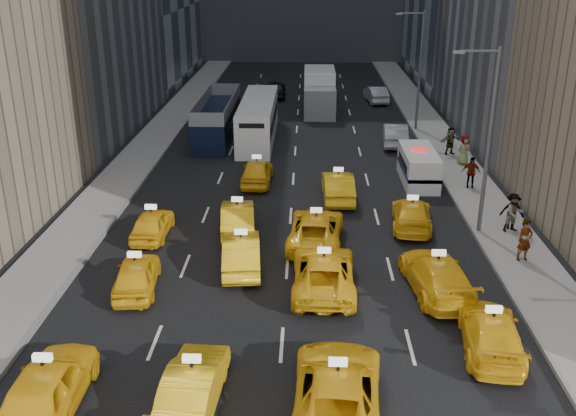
% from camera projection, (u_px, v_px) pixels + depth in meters
% --- Properties ---
extents(ground, '(160.00, 160.00, 0.00)m').
position_uv_depth(ground, '(279.00, 379.00, 20.68)').
color(ground, black).
rests_on(ground, ground).
extents(sidewalk_west, '(3.00, 90.00, 0.15)m').
position_uv_depth(sidewalk_west, '(143.00, 153.00, 44.19)').
color(sidewalk_west, gray).
rests_on(sidewalk_west, ground).
extents(sidewalk_east, '(3.00, 90.00, 0.15)m').
position_uv_depth(sidewalk_east, '(449.00, 155.00, 43.60)').
color(sidewalk_east, gray).
rests_on(sidewalk_east, ground).
extents(curb_west, '(0.15, 90.00, 0.18)m').
position_uv_depth(curb_west, '(164.00, 153.00, 44.15)').
color(curb_west, slate).
rests_on(curb_west, ground).
extents(curb_east, '(0.15, 90.00, 0.18)m').
position_uv_depth(curb_east, '(428.00, 155.00, 43.64)').
color(curb_east, slate).
rests_on(curb_east, ground).
extents(streetlight_near, '(2.15, 0.22, 9.00)m').
position_uv_depth(streetlight_near, '(487.00, 136.00, 29.77)').
color(streetlight_near, '#595B60').
rests_on(streetlight_near, ground).
extents(streetlight_far, '(2.15, 0.22, 9.00)m').
position_uv_depth(streetlight_far, '(419.00, 67.00, 48.37)').
color(streetlight_far, '#595B60').
rests_on(streetlight_far, ground).
extents(taxi_4, '(1.97, 4.86, 1.65)m').
position_uv_depth(taxi_4, '(47.00, 387.00, 18.99)').
color(taxi_4, yellow).
rests_on(taxi_4, ground).
extents(taxi_5, '(1.76, 4.40, 1.42)m').
position_uv_depth(taxi_5, '(193.00, 385.00, 19.29)').
color(taxi_5, yellow).
rests_on(taxi_5, ground).
extents(taxi_6, '(2.96, 5.80, 1.57)m').
position_uv_depth(taxi_6, '(337.00, 391.00, 18.91)').
color(taxi_6, yellow).
rests_on(taxi_6, ground).
extents(taxi_7, '(2.46, 4.92, 1.37)m').
position_uv_depth(taxi_7, '(491.00, 332.00, 22.02)').
color(taxi_7, yellow).
rests_on(taxi_7, ground).
extents(taxi_8, '(2.07, 4.21, 1.38)m').
position_uv_depth(taxi_8, '(136.00, 275.00, 25.97)').
color(taxi_8, yellow).
rests_on(taxi_8, ground).
extents(taxi_9, '(1.99, 4.65, 1.49)m').
position_uv_depth(taxi_9, '(241.00, 252.00, 27.83)').
color(taxi_9, yellow).
rests_on(taxi_9, ground).
extents(taxi_10, '(2.58, 5.45, 1.50)m').
position_uv_depth(taxi_10, '(324.00, 272.00, 26.09)').
color(taxi_10, yellow).
rests_on(taxi_10, ground).
extents(taxi_11, '(2.73, 5.48, 1.53)m').
position_uv_depth(taxi_11, '(437.00, 275.00, 25.81)').
color(taxi_11, yellow).
rests_on(taxi_11, ground).
extents(taxi_12, '(1.60, 3.92, 1.33)m').
position_uv_depth(taxi_12, '(152.00, 224.00, 30.96)').
color(taxi_12, yellow).
rests_on(taxi_12, ground).
extents(taxi_13, '(2.04, 4.66, 1.49)m').
position_uv_depth(taxi_13, '(238.00, 218.00, 31.50)').
color(taxi_13, yellow).
rests_on(taxi_13, ground).
extents(taxi_14, '(2.86, 5.46, 1.47)m').
position_uv_depth(taxi_14, '(316.00, 229.00, 30.22)').
color(taxi_14, yellow).
rests_on(taxi_14, ground).
extents(taxi_15, '(2.42, 4.84, 1.35)m').
position_uv_depth(taxi_15, '(412.00, 214.00, 32.10)').
color(taxi_15, yellow).
rests_on(taxi_15, ground).
extents(taxi_16, '(1.83, 4.36, 1.47)m').
position_uv_depth(taxi_16, '(257.00, 172.00, 38.15)').
color(taxi_16, yellow).
rests_on(taxi_16, ground).
extents(taxi_17, '(1.76, 4.71, 1.54)m').
position_uv_depth(taxi_17, '(338.00, 186.00, 35.70)').
color(taxi_17, yellow).
rests_on(taxi_17, ground).
extents(nypd_van, '(2.00, 4.97, 2.12)m').
position_uv_depth(nypd_van, '(418.00, 167.00, 38.35)').
color(nypd_van, silver).
rests_on(nypd_van, ground).
extents(double_decker, '(3.76, 10.66, 3.04)m').
position_uv_depth(double_decker, '(217.00, 118.00, 47.67)').
color(double_decker, black).
rests_on(double_decker, ground).
extents(city_bus, '(3.62, 11.57, 2.94)m').
position_uv_depth(city_bus, '(258.00, 120.00, 47.33)').
color(city_bus, silver).
rests_on(city_bus, ground).
extents(box_truck, '(3.37, 7.91, 3.52)m').
position_uv_depth(box_truck, '(319.00, 92.00, 55.64)').
color(box_truck, silver).
rests_on(box_truck, ground).
extents(misc_car_0, '(2.02, 4.86, 1.56)m').
position_uv_depth(misc_car_0, '(395.00, 134.00, 46.05)').
color(misc_car_0, '#A1A2A8').
rests_on(misc_car_0, ground).
extents(misc_car_1, '(2.77, 5.24, 1.40)m').
position_uv_depth(misc_car_1, '(226.00, 103.00, 56.10)').
color(misc_car_1, black).
rests_on(misc_car_1, ground).
extents(misc_car_2, '(2.25, 5.33, 1.54)m').
position_uv_depth(misc_car_2, '(316.00, 82.00, 64.89)').
color(misc_car_2, slate).
rests_on(misc_car_2, ground).
extents(misc_car_3, '(2.03, 4.80, 1.62)m').
position_uv_depth(misc_car_3, '(276.00, 89.00, 61.49)').
color(misc_car_3, black).
rests_on(misc_car_3, ground).
extents(misc_car_4, '(2.09, 4.68, 1.49)m').
position_uv_depth(misc_car_4, '(376.00, 94.00, 59.50)').
color(misc_car_4, '#A9ADB1').
rests_on(misc_car_4, ground).
extents(pedestrian_0, '(0.79, 0.61, 1.91)m').
position_uv_depth(pedestrian_0, '(525.00, 240.00, 28.12)').
color(pedestrian_0, gray).
rests_on(pedestrian_0, sidewalk_east).
extents(pedestrian_1, '(1.01, 0.70, 1.90)m').
position_uv_depth(pedestrian_1, '(514.00, 213.00, 31.10)').
color(pedestrian_1, gray).
rests_on(pedestrian_1, sidewalk_east).
extents(pedestrian_2, '(1.28, 0.84, 1.83)m').
position_uv_depth(pedestrian_2, '(512.00, 211.00, 31.40)').
color(pedestrian_2, gray).
rests_on(pedestrian_2, sidewalk_east).
extents(pedestrian_3, '(1.15, 0.67, 1.84)m').
position_uv_depth(pedestrian_3, '(471.00, 172.00, 37.07)').
color(pedestrian_3, gray).
rests_on(pedestrian_3, sidewalk_east).
extents(pedestrian_4, '(1.03, 0.71, 1.92)m').
position_uv_depth(pedestrian_4, '(464.00, 150.00, 41.16)').
color(pedestrian_4, gray).
rests_on(pedestrian_4, sidewalk_east).
extents(pedestrian_5, '(1.79, 1.08, 1.86)m').
position_uv_depth(pedestrian_5, '(450.00, 141.00, 43.28)').
color(pedestrian_5, gray).
rests_on(pedestrian_5, sidewalk_east).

